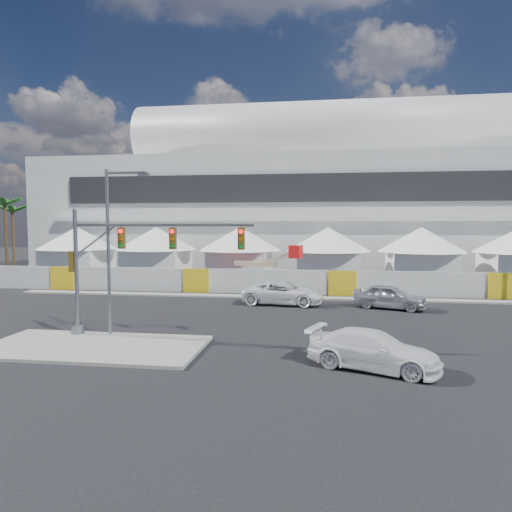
# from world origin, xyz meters

# --- Properties ---
(ground) EXTENTS (160.00, 160.00, 0.00)m
(ground) POSITION_xyz_m (0.00, 0.00, 0.00)
(ground) COLOR black
(ground) RESTS_ON ground
(median_island) EXTENTS (10.00, 5.00, 0.15)m
(median_island) POSITION_xyz_m (-6.00, -3.00, 0.07)
(median_island) COLOR gray
(median_island) RESTS_ON ground
(stadium) EXTENTS (80.00, 24.80, 21.98)m
(stadium) POSITION_xyz_m (8.71, 41.50, 9.45)
(stadium) COLOR silver
(stadium) RESTS_ON ground
(tent_row) EXTENTS (53.40, 8.40, 5.40)m
(tent_row) POSITION_xyz_m (0.50, 24.00, 3.15)
(tent_row) COLOR white
(tent_row) RESTS_ON ground
(hoarding_fence) EXTENTS (70.00, 0.25, 2.00)m
(hoarding_fence) POSITION_xyz_m (6.00, 14.50, 1.00)
(hoarding_fence) COLOR silver
(hoarding_fence) RESTS_ON ground
(palm_cluster) EXTENTS (10.60, 10.60, 8.55)m
(palm_cluster) POSITION_xyz_m (-33.46, 29.50, 6.88)
(palm_cluster) COLOR #47331E
(palm_cluster) RESTS_ON ground
(sedan_silver) EXTENTS (3.45, 5.18, 1.64)m
(sedan_silver) POSITION_xyz_m (8.89, 9.13, 0.82)
(sedan_silver) COLOR silver
(sedan_silver) RESTS_ON ground
(pickup_curb) EXTENTS (3.14, 5.97, 1.60)m
(pickup_curb) POSITION_xyz_m (1.63, 9.76, 0.80)
(pickup_curb) COLOR white
(pickup_curb) RESTS_ON ground
(pickup_near) EXTENTS (3.77, 5.57, 1.50)m
(pickup_near) POSITION_xyz_m (6.37, -4.20, 0.75)
(pickup_near) COLOR white
(pickup_near) RESTS_ON ground
(traffic_mast) EXTENTS (9.38, 0.61, 6.29)m
(traffic_mast) POSITION_xyz_m (-5.71, -1.00, 3.73)
(traffic_mast) COLOR slate
(traffic_mast) RESTS_ON median_island
(streetlight_median) EXTENTS (2.28, 0.23, 8.26)m
(streetlight_median) POSITION_xyz_m (-6.04, -0.80, 4.89)
(streetlight_median) COLOR gray
(streetlight_median) RESTS_ON median_island
(boom_lift) EXTENTS (7.94, 2.93, 3.90)m
(boom_lift) POSITION_xyz_m (-2.00, 18.14, 1.05)
(boom_lift) COLOR red
(boom_lift) RESTS_ON ground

